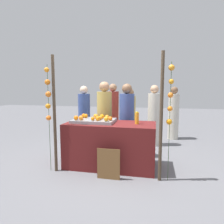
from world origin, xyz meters
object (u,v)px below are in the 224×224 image
(juice_bottle, at_px, (137,118))
(orange_0, at_px, (95,116))
(orange_1, at_px, (93,119))
(chalkboard_sign, at_px, (109,164))
(stall_counter, at_px, (110,145))
(vendor_left, at_px, (104,121))
(vendor_right, at_px, (127,123))

(juice_bottle, bearing_deg, orange_0, 164.67)
(orange_1, distance_m, chalkboard_sign, 0.94)
(chalkboard_sign, bearing_deg, juice_bottle, 54.13)
(stall_counter, xyz_separation_m, vendor_left, (-0.29, 0.68, 0.35))
(orange_1, bearing_deg, orange_0, 99.33)
(orange_1, xyz_separation_m, chalkboard_sign, (0.42, -0.45, -0.71))
(orange_0, height_order, orange_1, orange_0)
(vendor_left, distance_m, vendor_right, 0.53)
(orange_0, relative_size, chalkboard_sign, 0.14)
(orange_0, distance_m, orange_1, 0.39)
(orange_1, distance_m, juice_bottle, 0.85)
(orange_0, relative_size, juice_bottle, 0.31)
(stall_counter, height_order, chalkboard_sign, stall_counter)
(vendor_right, bearing_deg, chalkboard_sign, -96.23)
(stall_counter, height_order, orange_0, orange_0)
(stall_counter, relative_size, orange_0, 23.10)
(stall_counter, bearing_deg, orange_0, 147.06)
(stall_counter, height_order, vendor_left, vendor_left)
(orange_0, xyz_separation_m, chalkboard_sign, (0.48, -0.83, -0.71))
(chalkboard_sign, height_order, vendor_left, vendor_left)
(orange_1, xyz_separation_m, vendor_left, (0.03, 0.81, -0.18))
(vendor_left, relative_size, vendor_right, 1.03)
(orange_1, height_order, juice_bottle, juice_bottle)
(orange_0, height_order, vendor_left, vendor_left)
(chalkboard_sign, bearing_deg, vendor_right, 83.77)
(orange_0, height_order, juice_bottle, juice_bottle)
(vendor_left, bearing_deg, chalkboard_sign, -72.83)
(chalkboard_sign, relative_size, vendor_right, 0.33)
(juice_bottle, relative_size, vendor_left, 0.14)
(orange_1, bearing_deg, vendor_right, 54.76)
(chalkboard_sign, distance_m, vendor_right, 1.34)
(stall_counter, distance_m, juice_bottle, 0.76)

